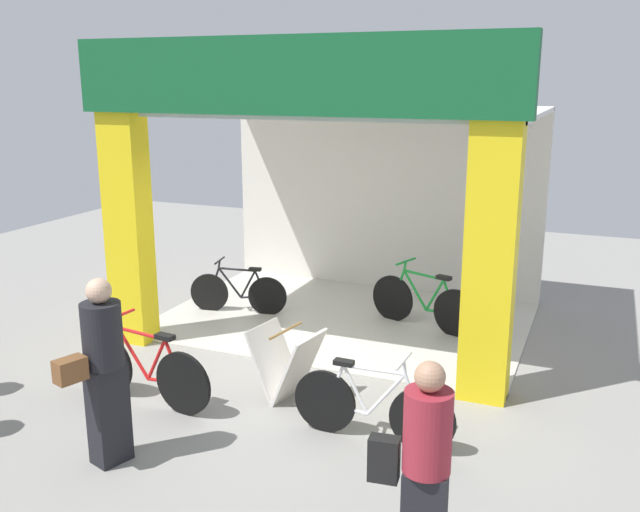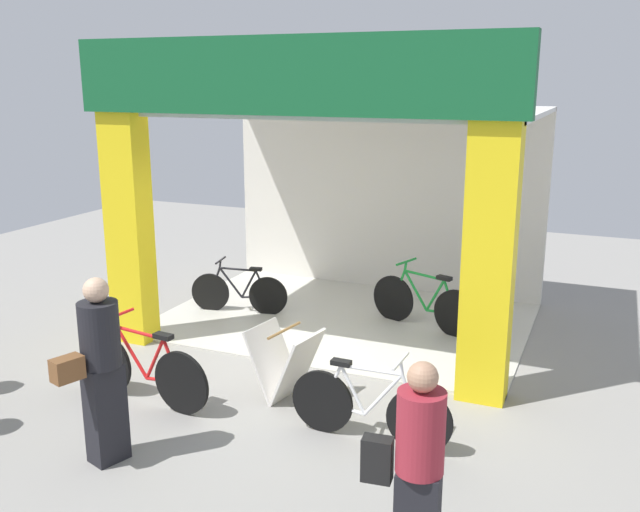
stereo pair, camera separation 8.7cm
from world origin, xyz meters
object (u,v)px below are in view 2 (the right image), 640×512
at_px(bicycle_inside_1, 239,292).
at_px(pedestrian_1, 417,474).
at_px(sandwich_board_sign, 285,363).
at_px(bicycle_parked_0, 369,407).
at_px(bicycle_inside_0, 424,303).
at_px(bicycle_parked_1, 143,369).
at_px(pedestrian_3, 101,368).

distance_m(bicycle_inside_1, pedestrian_1, 6.00).
relative_size(bicycle_inside_1, sandwich_board_sign, 1.84).
bearing_deg(pedestrian_1, bicycle_parked_0, 118.08).
bearing_deg(bicycle_inside_0, bicycle_parked_1, -122.66).
bearing_deg(sandwich_board_sign, bicycle_parked_0, -25.97).
bearing_deg(pedestrian_1, sandwich_board_sign, 132.21).
bearing_deg(bicycle_parked_1, pedestrian_3, -69.86).
xyz_separation_m(bicycle_parked_1, sandwich_board_sign, (1.32, 0.71, 0.01)).
relative_size(bicycle_parked_0, bicycle_parked_1, 0.94).
height_order(bicycle_inside_0, bicycle_parked_1, bicycle_parked_1).
distance_m(bicycle_inside_1, sandwich_board_sign, 2.91).
bearing_deg(bicycle_parked_1, pedestrian_1, -24.87).
distance_m(bicycle_parked_1, pedestrian_1, 3.75).
height_order(bicycle_inside_0, bicycle_parked_0, bicycle_inside_0).
xyz_separation_m(pedestrian_1, pedestrian_3, (-2.98, 0.47, 0.06)).
distance_m(bicycle_parked_1, pedestrian_3, 1.27).
relative_size(bicycle_inside_1, pedestrian_1, 0.88).
height_order(bicycle_parked_0, sandwich_board_sign, bicycle_parked_0).
bearing_deg(pedestrian_1, bicycle_inside_0, 103.98).
bearing_deg(bicycle_inside_0, bicycle_parked_0, -84.45).
xyz_separation_m(bicycle_inside_0, bicycle_inside_1, (-2.66, -0.39, -0.05)).
xyz_separation_m(bicycle_inside_0, pedestrian_1, (1.23, -4.92, 0.47)).
relative_size(bicycle_inside_0, bicycle_inside_1, 1.12).
distance_m(pedestrian_1, pedestrian_3, 3.02).
height_order(bicycle_inside_0, pedestrian_3, pedestrian_3).
bearing_deg(bicycle_inside_1, bicycle_parked_1, -80.23).
bearing_deg(pedestrian_3, bicycle_inside_1, 102.66).
bearing_deg(pedestrian_1, pedestrian_3, 170.97).
bearing_deg(bicycle_parked_1, bicycle_inside_0, 57.34).
xyz_separation_m(bicycle_inside_0, bicycle_parked_0, (0.31, -3.21, -0.02)).
distance_m(bicycle_inside_0, bicycle_inside_1, 2.69).
bearing_deg(pedestrian_1, bicycle_parked_1, 155.13).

